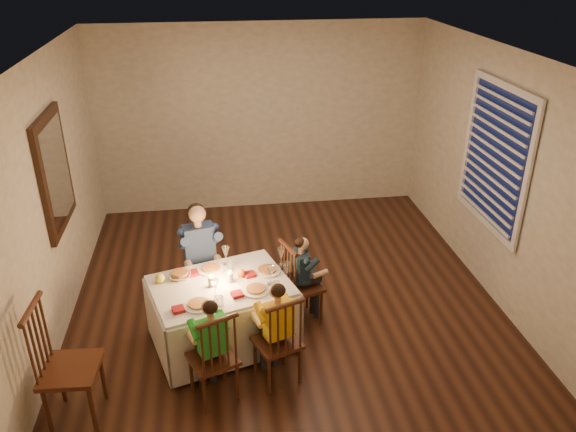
{
  "coord_description": "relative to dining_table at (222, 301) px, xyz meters",
  "views": [
    {
      "loc": [
        -0.69,
        -5.04,
        3.51
      ],
      "look_at": [
        0.05,
        0.15,
        0.94
      ],
      "focal_mm": 35.0,
      "sensor_mm": 36.0,
      "label": 1
    }
  ],
  "objects": [
    {
      "name": "setting_teal",
      "position": [
        0.45,
        0.16,
        0.2
      ],
      "size": [
        0.32,
        0.32,
        0.02
      ],
      "primitive_type": "cylinder",
      "rotation": [
        0.0,
        0.0,
        0.28
      ],
      "color": "silver",
      "rests_on": "dining_table"
    },
    {
      "name": "wall_right",
      "position": [
        2.94,
        0.62,
        0.83
      ],
      "size": [
        0.02,
        5.0,
        2.6
      ],
      "primitive_type": "cube",
      "color": "beige",
      "rests_on": "ground"
    },
    {
      "name": "squash",
      "position": [
        -0.55,
        0.11,
        0.24
      ],
      "size": [
        0.09,
        0.09,
        0.09
      ],
      "primitive_type": "sphere",
      "color": "yellow",
      "rests_on": "dining_table"
    },
    {
      "name": "dining_table",
      "position": [
        0.0,
        0.0,
        0.0
      ],
      "size": [
        1.48,
        1.24,
        0.63
      ],
      "rotation": [
        0.0,
        0.0,
        0.28
      ],
      "color": "silver",
      "rests_on": "ground"
    },
    {
      "name": "ceiling",
      "position": [
        0.69,
        0.62,
        2.13
      ],
      "size": [
        5.0,
        5.0,
        0.0
      ],
      "primitive_type": "plane",
      "color": "white",
      "rests_on": "wall_back"
    },
    {
      "name": "window_blinds",
      "position": [
        2.9,
        0.72,
        1.03
      ],
      "size": [
        0.07,
        1.34,
        1.54
      ],
      "color": "#0D1437",
      "rests_on": "wall_right"
    },
    {
      "name": "chair_end",
      "position": [
        0.81,
        0.26,
        -0.47
      ],
      "size": [
        0.45,
        0.46,
        0.9
      ],
      "primitive_type": null,
      "rotation": [
        0.0,
        0.0,
        1.89
      ],
      "color": "#391C0F",
      "rests_on": "ground"
    },
    {
      "name": "child_green",
      "position": [
        -0.1,
        -0.71,
        -0.47
      ],
      "size": [
        0.39,
        0.38,
        0.99
      ],
      "primitive_type": null,
      "rotation": [
        0.0,
        0.0,
        3.53
      ],
      "color": "green",
      "rests_on": "ground"
    },
    {
      "name": "setting_green",
      "position": [
        -0.2,
        -0.32,
        0.2
      ],
      "size": [
        0.32,
        0.32,
        0.02
      ],
      "primitive_type": "cylinder",
      "rotation": [
        0.0,
        0.0,
        0.28
      ],
      "color": "silver",
      "rests_on": "dining_table"
    },
    {
      "name": "ground",
      "position": [
        0.69,
        0.62,
        -0.47
      ],
      "size": [
        5.0,
        5.0,
        0.0
      ],
      "primitive_type": "plane",
      "color": "black",
      "rests_on": "ground"
    },
    {
      "name": "child_teal",
      "position": [
        0.81,
        0.26,
        -0.47
      ],
      "size": [
        0.34,
        0.35,
        0.95
      ],
      "primitive_type": null,
      "rotation": [
        0.0,
        0.0,
        1.89
      ],
      "color": "#172A3A",
      "rests_on": "ground"
    },
    {
      "name": "candle_right",
      "position": [
        0.09,
        0.03,
        0.24
      ],
      "size": [
        0.06,
        0.06,
        0.1
      ],
      "primitive_type": "cylinder",
      "color": "white",
      "rests_on": "dining_table"
    },
    {
      "name": "setting_yellow",
      "position": [
        0.31,
        -0.16,
        0.2
      ],
      "size": [
        0.32,
        0.32,
        0.02
      ],
      "primitive_type": "cylinder",
      "rotation": [
        0.0,
        0.0,
        0.28
      ],
      "color": "silver",
      "rests_on": "dining_table"
    },
    {
      "name": "orange_fruit",
      "position": [
        0.2,
        0.1,
        0.23
      ],
      "size": [
        0.08,
        0.08,
        0.08
      ],
      "primitive_type": "sphere",
      "color": "orange",
      "rests_on": "dining_table"
    },
    {
      "name": "setting_adult",
      "position": [
        -0.08,
        0.26,
        0.2
      ],
      "size": [
        0.32,
        0.32,
        0.02
      ],
      "primitive_type": "cylinder",
      "rotation": [
        0.0,
        0.0,
        0.28
      ],
      "color": "silver",
      "rests_on": "dining_table"
    },
    {
      "name": "wall_back",
      "position": [
        0.69,
        3.12,
        0.83
      ],
      "size": [
        4.5,
        0.02,
        2.6
      ],
      "primitive_type": "cube",
      "color": "beige",
      "rests_on": "ground"
    },
    {
      "name": "wall_left",
      "position": [
        -1.56,
        0.62,
        0.83
      ],
      "size": [
        0.02,
        5.0,
        2.6
      ],
      "primitive_type": "cube",
      "color": "beige",
      "rests_on": "ground"
    },
    {
      "name": "adult",
      "position": [
        -0.19,
        0.66,
        -0.47
      ],
      "size": [
        0.49,
        0.46,
        1.18
      ],
      "primitive_type": null,
      "rotation": [
        0.0,
        0.0,
        0.22
      ],
      "color": "navy",
      "rests_on": "ground"
    },
    {
      "name": "chair_near_right",
      "position": [
        0.45,
        -0.58,
        -0.47
      ],
      "size": [
        0.47,
        0.46,
        0.9
      ],
      "primitive_type": null,
      "rotation": [
        0.0,
        0.0,
        3.49
      ],
      "color": "#391C0F",
      "rests_on": "ground"
    },
    {
      "name": "serving_bowl",
      "position": [
        -0.37,
        0.16,
        0.22
      ],
      "size": [
        0.21,
        0.21,
        0.05
      ],
      "primitive_type": "imported",
      "rotation": [
        0.0,
        0.0,
        0.02
      ],
      "color": "silver",
      "rests_on": "dining_table"
    },
    {
      "name": "chair_adult",
      "position": [
        -0.19,
        0.66,
        -0.47
      ],
      "size": [
        0.44,
        0.42,
        0.9
      ],
      "primitive_type": null,
      "rotation": [
        0.0,
        0.0,
        0.22
      ],
      "color": "#391C0F",
      "rests_on": "ground"
    },
    {
      "name": "child_yellow",
      "position": [
        0.45,
        -0.58,
        -0.47
      ],
      "size": [
        0.4,
        0.38,
        1.01
      ],
      "primitive_type": null,
      "rotation": [
        0.0,
        0.0,
        3.49
      ],
      "color": "yellow",
      "rests_on": "ground"
    },
    {
      "name": "chair_extra",
      "position": [
        -1.21,
        -0.79,
        -0.47
      ],
      "size": [
        0.46,
        0.48,
        1.1
      ],
      "primitive_type": null,
      "rotation": [
        0.0,
        0.0,
        1.5
      ],
      "color": "#391C0F",
      "rests_on": "ground"
    },
    {
      "name": "wall_mirror",
      "position": [
        -1.52,
        0.92,
        1.03
      ],
      "size": [
        0.06,
        0.95,
        1.15
      ],
      "color": "black",
      "rests_on": "wall_left"
    },
    {
      "name": "candle_left",
      "position": [
        -0.08,
        -0.02,
        0.24
      ],
      "size": [
        0.06,
        0.06,
        0.1
      ],
      "primitive_type": "cylinder",
      "color": "white",
      "rests_on": "dining_table"
    },
    {
      "name": "chair_near_left",
      "position": [
        -0.1,
        -0.71,
        -0.47
      ],
      "size": [
        0.48,
        0.47,
        0.9
      ],
      "primitive_type": null,
      "rotation": [
        0.0,
        0.0,
        3.53
      ],
      "color": "#391C0F",
      "rests_on": "ground"
    }
  ]
}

